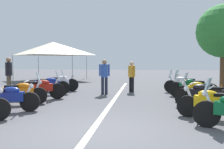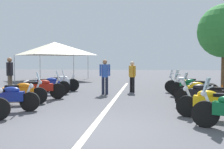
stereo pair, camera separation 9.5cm
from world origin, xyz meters
name	(u,v)px [view 2 (the right image)]	position (x,y,z in m)	size (l,w,h in m)	color
ground_plane	(89,132)	(0.00, 0.00, 0.00)	(80.00, 80.00, 0.00)	#4C4C51
lane_centre_stripe	(113,101)	(4.41, 0.00, 0.00)	(15.87, 0.16, 0.01)	beige
motorcycle_left_row_1	(6,98)	(1.86, 3.10, 0.45)	(0.80, 2.08, 0.99)	black
motorcycle_left_row_2	(20,92)	(3.12, 3.32, 0.46)	(0.93, 1.98, 1.20)	black
motorcycle_left_row_3	(40,88)	(4.39, 3.09, 0.47)	(1.02, 2.07, 1.22)	black
motorcycle_left_row_4	(48,85)	(5.83, 3.30, 0.47)	(0.85, 2.09, 1.22)	black
motorcycle_left_row_5	(60,83)	(7.09, 3.16, 0.46)	(0.90, 1.95, 1.01)	black
motorcycle_right_row_1	(213,103)	(1.68, -3.12, 0.45)	(0.90, 1.98, 0.99)	black
motorcycle_right_row_2	(205,95)	(3.12, -3.25, 0.48)	(0.92, 2.00, 1.23)	black
motorcycle_right_row_3	(201,91)	(4.30, -3.37, 0.46)	(0.88, 1.96, 1.00)	black
motorcycle_right_row_4	(192,87)	(5.71, -3.33, 0.48)	(1.01, 2.03, 1.22)	black
motorcycle_right_row_5	(185,84)	(7.16, -3.25, 0.47)	(0.87, 2.03, 1.21)	black
traffic_cone_0	(21,90)	(5.01, 4.27, 0.29)	(0.36, 0.36, 0.61)	orange
traffic_cone_2	(222,91)	(5.93, -4.63, 0.29)	(0.36, 0.36, 0.61)	orange
bystander_0	(10,72)	(6.07, 5.39, 1.05)	(0.53, 0.32, 1.79)	brown
bystander_2	(105,74)	(6.31, 0.65, 0.98)	(0.32, 0.50, 1.68)	#1E2338
bystander_3	(132,74)	(7.32, -0.61, 0.92)	(0.42, 0.38, 1.58)	black
event_tent	(55,49)	(14.52, 6.24, 2.65)	(5.16, 5.16, 3.20)	beige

